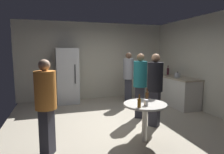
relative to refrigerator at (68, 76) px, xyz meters
name	(u,v)px	position (x,y,z in m)	size (l,w,h in m)	color
ground_plane	(118,124)	(0.99, -2.20, -0.95)	(5.20, 5.20, 0.10)	#B2A893
wall_back	(95,61)	(0.99, 0.43, 0.45)	(5.32, 0.06, 2.70)	beige
wall_side_right	(210,64)	(3.62, -2.20, 0.45)	(0.06, 5.20, 2.70)	beige
refrigerator	(68,76)	(0.00, 0.00, 0.00)	(0.70, 0.68, 1.80)	silver
kitchen_counter	(176,91)	(3.27, -1.23, -0.45)	(0.64, 1.69, 0.90)	beige
kettle	(177,75)	(3.23, -1.34, 0.07)	(0.24, 0.17, 0.18)	#B2B2B7
wine_bottle_on_counter	(168,71)	(3.34, -0.64, 0.12)	(0.08, 0.08, 0.31)	#3F141E
foreground_table	(145,109)	(1.18, -3.27, -0.27)	(0.80, 0.80, 0.73)	beige
beer_bottle_amber	(139,103)	(0.96, -3.47, -0.08)	(0.06, 0.06, 0.23)	#8C5919
beer_bottle_brown	(147,96)	(1.33, -3.04, -0.08)	(0.06, 0.06, 0.23)	#593314
plastic_cup_white	(146,103)	(1.12, -3.40, -0.11)	(0.08, 0.08, 0.11)	white
person_in_orange_shirt	(46,100)	(-0.57, -3.23, 0.02)	(0.47, 0.47, 1.58)	#2D2D38
person_in_gray_shirt	(128,74)	(1.86, -0.70, 0.07)	(0.46, 0.46, 1.66)	#2D2D38
person_in_black_shirt	(155,84)	(1.73, -2.63, 0.06)	(0.48, 0.48, 1.65)	#2D2D38
person_in_teal_shirt	(140,81)	(1.65, -2.03, 0.06)	(0.47, 0.47, 1.65)	#2D2D38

